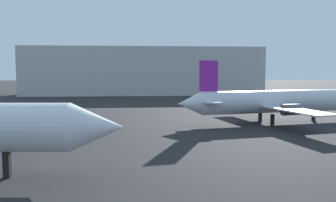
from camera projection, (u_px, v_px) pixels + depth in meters
airplane_on_taxiway at (272, 102)px, 53.56m from camera, size 30.57×27.35×9.37m
terminal_building at (144, 71)px, 119.60m from camera, size 77.74×19.76×15.62m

